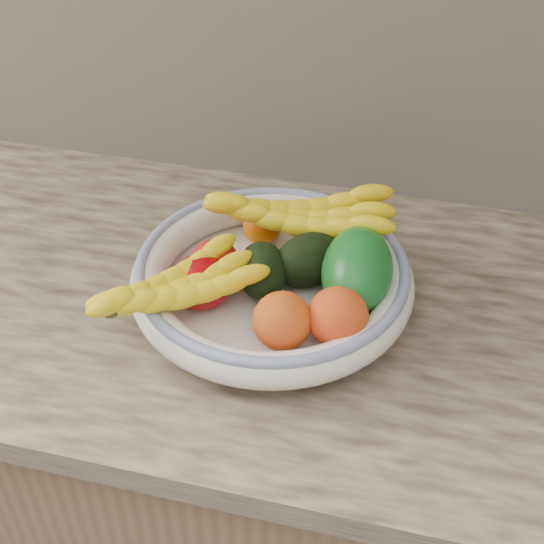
{
  "coord_description": "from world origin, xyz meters",
  "views": [
    {
      "loc": [
        0.19,
        0.89,
        1.62
      ],
      "look_at": [
        0.0,
        1.66,
        0.96
      ],
      "focal_mm": 50.0,
      "sensor_mm": 36.0,
      "label": 1
    }
  ],
  "objects_px": {
    "green_mango": "(357,270)",
    "banana_bunch_front": "(176,292)",
    "fruit_bowl": "(272,278)",
    "banana_bunch_back": "(298,220)"
  },
  "relations": [
    {
      "from": "green_mango",
      "to": "fruit_bowl",
      "type": "bearing_deg",
      "value": -179.9
    },
    {
      "from": "fruit_bowl",
      "to": "banana_bunch_back",
      "type": "xyz_separation_m",
      "value": [
        0.02,
        0.09,
        0.04
      ]
    },
    {
      "from": "banana_bunch_back",
      "to": "banana_bunch_front",
      "type": "bearing_deg",
      "value": -133.26
    },
    {
      "from": "green_mango",
      "to": "banana_bunch_front",
      "type": "xyz_separation_m",
      "value": [
        -0.22,
        -0.11,
        0.01
      ]
    },
    {
      "from": "banana_bunch_back",
      "to": "banana_bunch_front",
      "type": "height_order",
      "value": "banana_bunch_back"
    },
    {
      "from": "banana_bunch_back",
      "to": "banana_bunch_front",
      "type": "distance_m",
      "value": 0.22
    },
    {
      "from": "green_mango",
      "to": "banana_bunch_front",
      "type": "distance_m",
      "value": 0.24
    },
    {
      "from": "green_mango",
      "to": "banana_bunch_front",
      "type": "bearing_deg",
      "value": -160.43
    },
    {
      "from": "green_mango",
      "to": "banana_bunch_back",
      "type": "xyz_separation_m",
      "value": [
        -0.1,
        0.08,
        0.01
      ]
    },
    {
      "from": "fruit_bowl",
      "to": "green_mango",
      "type": "distance_m",
      "value": 0.12
    }
  ]
}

